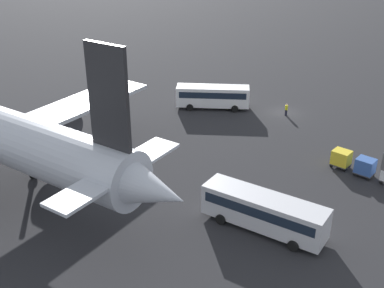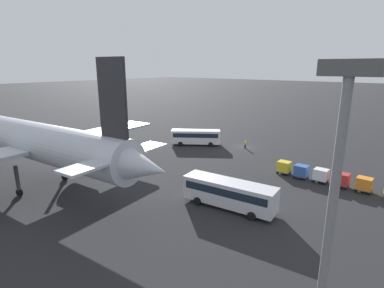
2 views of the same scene
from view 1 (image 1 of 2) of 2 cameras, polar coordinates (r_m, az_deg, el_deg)
ground_plane at (r=70.25m, az=10.74°, el=3.67°), size 600.00×600.00×0.00m
shuttle_bus_near at (r=70.11m, az=2.48°, el=5.79°), size 10.10×8.13×3.29m
shuttle_bus_far at (r=43.69m, az=8.51°, el=-7.73°), size 11.65×4.11×3.36m
worker_person at (r=69.04m, az=11.11°, el=4.02°), size 0.38×0.38×1.74m
cargo_cart_blue at (r=55.19m, az=19.85°, el=-2.50°), size 2.03×1.73×2.06m
cargo_cart_yellow at (r=56.18m, az=17.28°, el=-1.59°), size 2.03×1.73×2.06m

